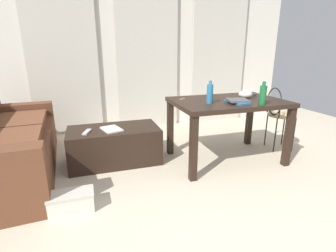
# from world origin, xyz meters

# --- Properties ---
(ground_plane) EXTENTS (7.43, 7.43, 0.00)m
(ground_plane) POSITION_xyz_m (0.00, 1.15, 0.00)
(ground_plane) COLOR beige
(wall_back) EXTENTS (5.13, 0.10, 2.59)m
(wall_back) POSITION_xyz_m (0.00, 3.10, 1.30)
(wall_back) COLOR silver
(wall_back) RESTS_ON ground
(curtains) EXTENTS (3.65, 0.03, 2.32)m
(curtains) POSITION_xyz_m (0.00, 3.01, 1.16)
(curtains) COLOR beige
(curtains) RESTS_ON ground
(couch) EXTENTS (0.97, 2.03, 0.76)m
(couch) POSITION_xyz_m (-1.88, 1.67, 0.31)
(couch) COLOR brown
(couch) RESTS_ON ground
(coffee_table) EXTENTS (1.05, 0.56, 0.42)m
(coffee_table) POSITION_xyz_m (-0.75, 1.67, 0.21)
(coffee_table) COLOR black
(coffee_table) RESTS_ON ground
(craft_table) EXTENTS (1.28, 0.85, 0.74)m
(craft_table) POSITION_xyz_m (0.55, 1.33, 0.64)
(craft_table) COLOR black
(craft_table) RESTS_ON ground
(wire_chair) EXTENTS (0.36, 0.39, 0.84)m
(wire_chair) POSITION_xyz_m (1.37, 1.44, 0.53)
(wire_chair) COLOR tan
(wire_chair) RESTS_ON ground
(bottle_near) EXTENTS (0.07, 0.07, 0.25)m
(bottle_near) POSITION_xyz_m (0.75, 1.00, 0.85)
(bottle_near) COLOR #195B2D
(bottle_near) RESTS_ON craft_table
(bottle_far) EXTENTS (0.07, 0.07, 0.24)m
(bottle_far) POSITION_xyz_m (0.25, 1.23, 0.85)
(bottle_far) COLOR teal
(bottle_far) RESTS_ON craft_table
(bowl) EXTENTS (0.16, 0.16, 0.10)m
(bowl) POSITION_xyz_m (0.80, 1.37, 0.79)
(bowl) COLOR beige
(bowl) RESTS_ON craft_table
(book_stack) EXTENTS (0.25, 0.30, 0.04)m
(book_stack) POSITION_xyz_m (0.55, 1.15, 0.76)
(book_stack) COLOR #1E668C
(book_stack) RESTS_ON craft_table
(tv_remote_on_table) EXTENTS (0.10, 0.16, 0.02)m
(tv_remote_on_table) POSITION_xyz_m (1.03, 1.52, 0.75)
(tv_remote_on_table) COLOR #232326
(tv_remote_on_table) RESTS_ON craft_table
(scissors) EXTENTS (0.09, 0.09, 0.00)m
(scissors) POSITION_xyz_m (0.07, 1.56, 0.75)
(scissors) COLOR #9EA0A5
(scissors) RESTS_ON craft_table
(tv_remote_primary) EXTENTS (0.11, 0.19, 0.02)m
(tv_remote_primary) POSITION_xyz_m (-1.05, 1.59, 0.43)
(tv_remote_primary) COLOR #B7B7B2
(tv_remote_primary) RESTS_ON coffee_table
(magazine) EXTENTS (0.25, 0.31, 0.02)m
(magazine) POSITION_xyz_m (-0.78, 1.61, 0.43)
(magazine) COLOR silver
(magazine) RESTS_ON coffee_table
(shoebox) EXTENTS (0.37, 0.19, 0.16)m
(shoebox) POSITION_xyz_m (-1.21, 0.79, 0.08)
(shoebox) COLOR beige
(shoebox) RESTS_ON ground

